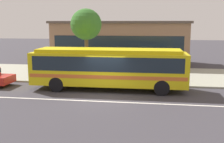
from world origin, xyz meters
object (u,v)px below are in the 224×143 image
Objects in this scene: pedestrian_walking_along_curb at (117,71)px; pedestrian_standing_by_tree at (133,69)px; transit_bus at (109,66)px; pedestrian_waiting_near_sign at (102,65)px; street_tree_near_stop at (86,25)px; bus_stop_sign at (161,62)px.

pedestrian_standing_by_tree is at bearing 21.47° from pedestrian_walking_along_curb.
transit_bus reaches higher than pedestrian_waiting_near_sign.
street_tree_near_stop is (-3.86, 1.23, 3.29)m from pedestrian_standing_by_tree.
transit_bus is 6.04× the size of pedestrian_waiting_near_sign.
bus_stop_sign is 6.72m from street_tree_near_stop.
bus_stop_sign is (3.16, -0.09, 0.71)m from pedestrian_walking_along_curb.
pedestrian_waiting_near_sign is 1.10× the size of pedestrian_walking_along_curb.
pedestrian_waiting_near_sign is 5.00m from bus_stop_sign.
pedestrian_walking_along_curb is 0.28× the size of street_tree_near_stop.
pedestrian_walking_along_curb is at bearing -47.94° from pedestrian_waiting_near_sign.
transit_bus is 1.90m from pedestrian_walking_along_curb.
pedestrian_walking_along_curb is at bearing -158.53° from pedestrian_standing_by_tree.
pedestrian_walking_along_curb is (0.38, 1.76, -0.61)m from transit_bus.
bus_stop_sign is (4.65, -1.74, 0.60)m from pedestrian_waiting_near_sign.
pedestrian_waiting_near_sign is 3.50m from street_tree_near_stop.
pedestrian_standing_by_tree is 2.22m from bus_stop_sign.
street_tree_near_stop reaches higher than pedestrian_waiting_near_sign.
pedestrian_waiting_near_sign is 2.22m from pedestrian_walking_along_curb.
pedestrian_standing_by_tree is (2.59, -1.21, -0.03)m from pedestrian_waiting_near_sign.
pedestrian_waiting_near_sign is at bearing 159.49° from bus_stop_sign.
transit_bus is at bearing -154.73° from bus_stop_sign.
transit_bus is 4.15× the size of bus_stop_sign.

